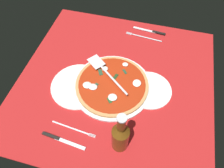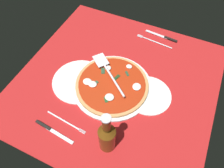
# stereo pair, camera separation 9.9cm
# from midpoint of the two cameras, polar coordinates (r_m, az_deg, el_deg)

# --- Properties ---
(ground_plane) EXTENTS (0.92, 0.92, 0.01)m
(ground_plane) POSITION_cam_midpoint_polar(r_m,az_deg,el_deg) (1.03, -1.90, 0.38)
(ground_plane) COLOR #A61B1C
(checker_pattern) EXTENTS (0.92, 0.92, 0.00)m
(checker_pattern) POSITION_cam_midpoint_polar(r_m,az_deg,el_deg) (1.03, -1.91, 0.52)
(checker_pattern) COLOR silver
(checker_pattern) RESTS_ON ground_plane
(pizza_pan) EXTENTS (0.37, 0.37, 0.01)m
(pizza_pan) POSITION_cam_midpoint_polar(r_m,az_deg,el_deg) (1.01, -2.82, -0.74)
(pizza_pan) COLOR silver
(pizza_pan) RESTS_ON ground_plane
(dinner_plate_left) EXTENTS (0.21, 0.21, 0.01)m
(dinner_plate_left) POSITION_cam_midpoint_polar(r_m,az_deg,el_deg) (1.00, 7.08, -1.78)
(dinner_plate_left) COLOR white
(dinner_plate_left) RESTS_ON ground_plane
(dinner_plate_right) EXTENTS (0.26, 0.26, 0.01)m
(dinner_plate_right) POSITION_cam_midpoint_polar(r_m,az_deg,el_deg) (1.03, -11.74, -0.71)
(dinner_plate_right) COLOR white
(dinner_plate_right) RESTS_ON ground_plane
(pizza) EXTENTS (0.34, 0.34, 0.03)m
(pizza) POSITION_cam_midpoint_polar(r_m,az_deg,el_deg) (0.99, -2.91, -0.28)
(pizza) COLOR tan
(pizza) RESTS_ON pizza_pan
(pizza_server) EXTENTS (0.24, 0.20, 0.01)m
(pizza_server) POSITION_cam_midpoint_polar(r_m,az_deg,el_deg) (1.01, -4.47, 3.00)
(pizza_server) COLOR silver
(pizza_server) RESTS_ON pizza
(place_setting_near) EXTENTS (0.22, 0.15, 0.01)m
(place_setting_near) POSITION_cam_midpoint_polar(r_m,az_deg,el_deg) (1.25, 7.37, 12.86)
(place_setting_near) COLOR white
(place_setting_near) RESTS_ON ground_plane
(place_setting_far) EXTENTS (0.21, 0.15, 0.01)m
(place_setting_far) POSITION_cam_midpoint_polar(r_m,az_deg,el_deg) (0.92, -15.19, -13.23)
(place_setting_far) COLOR white
(place_setting_far) RESTS_ON ground_plane
(beer_bottle) EXTENTS (0.07, 0.07, 0.24)m
(beer_bottle) POSITION_cam_midpoint_polar(r_m,az_deg,el_deg) (0.80, -1.39, -13.99)
(beer_bottle) COLOR #5B350E
(beer_bottle) RESTS_ON ground_plane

